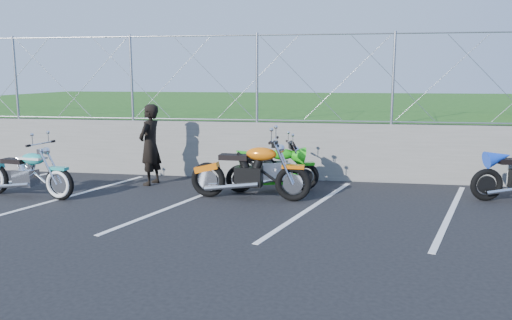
% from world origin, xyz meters
% --- Properties ---
extents(ground, '(90.00, 90.00, 0.00)m').
position_xyz_m(ground, '(0.00, 0.00, 0.00)').
color(ground, black).
rests_on(ground, ground).
extents(retaining_wall, '(30.00, 0.22, 1.30)m').
position_xyz_m(retaining_wall, '(0.00, 3.50, 0.65)').
color(retaining_wall, '#60605B').
rests_on(retaining_wall, ground).
extents(grass_field, '(30.00, 20.00, 1.30)m').
position_xyz_m(grass_field, '(0.00, 13.50, 0.65)').
color(grass_field, '#1E4E14').
rests_on(grass_field, ground).
extents(chain_link_fence, '(28.00, 0.03, 2.00)m').
position_xyz_m(chain_link_fence, '(0.00, 3.50, 2.30)').
color(chain_link_fence, gray).
rests_on(chain_link_fence, retaining_wall).
extents(parking_lines, '(18.29, 4.31, 0.01)m').
position_xyz_m(parking_lines, '(1.20, 1.00, 0.00)').
color(parking_lines, silver).
rests_on(parking_lines, ground).
extents(cruiser_turquoise, '(2.19, 0.69, 1.09)m').
position_xyz_m(cruiser_turquoise, '(-3.14, 0.92, 0.44)').
color(cruiser_turquoise, black).
rests_on(cruiser_turquoise, ground).
extents(naked_orange, '(2.37, 0.80, 1.18)m').
position_xyz_m(naked_orange, '(1.22, 1.44, 0.50)').
color(naked_orange, black).
rests_on(naked_orange, ground).
extents(sportbike_green, '(1.88, 0.79, 1.01)m').
position_xyz_m(sportbike_green, '(1.57, 2.17, 0.43)').
color(sportbike_green, black).
rests_on(sportbike_green, ground).
extents(person_standing, '(0.53, 0.71, 1.76)m').
position_xyz_m(person_standing, '(-1.18, 2.40, 0.88)').
color(person_standing, black).
rests_on(person_standing, ground).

